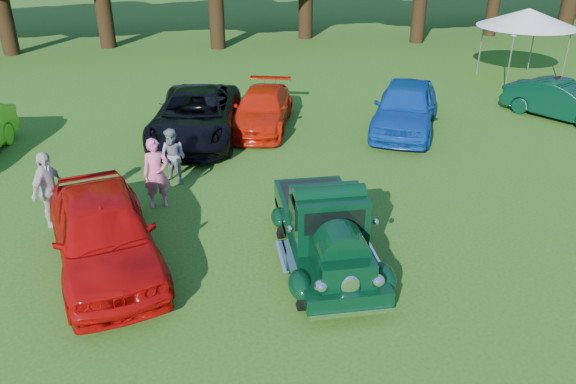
{
  "coord_description": "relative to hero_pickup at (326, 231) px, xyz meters",
  "views": [
    {
      "loc": [
        -1.36,
        -9.29,
        6.69
      ],
      "look_at": [
        0.4,
        1.93,
        1.1
      ],
      "focal_mm": 35.0,
      "sensor_mm": 36.0,
      "label": 1
    }
  ],
  "objects": [
    {
      "name": "spectator_grey",
      "position": [
        -3.27,
        4.52,
        0.04
      ],
      "size": [
        0.97,
        0.92,
        1.58
      ],
      "primitive_type": "imported",
      "rotation": [
        0.0,
        0.0,
        -0.56
      ],
      "color": "slate",
      "rests_on": "ground"
    },
    {
      "name": "spectator_white",
      "position": [
        -6.09,
        2.57,
        0.19
      ],
      "size": [
        0.83,
        1.19,
        1.88
      ],
      "primitive_type": "imported",
      "rotation": [
        0.0,
        0.0,
        1.2
      ],
      "color": "beige",
      "rests_on": "ground"
    },
    {
      "name": "hero_pickup",
      "position": [
        0.0,
        0.0,
        0.0
      ],
      "size": [
        2.06,
        4.43,
        1.73
      ],
      "color": "black",
      "rests_on": "ground"
    },
    {
      "name": "canopy_tent",
      "position": [
        11.76,
        13.16,
        2.0
      ],
      "size": [
        4.29,
        4.29,
        3.16
      ],
      "rotation": [
        0.0,
        0.0,
        0.02
      ],
      "color": "silver",
      "rests_on": "ground"
    },
    {
      "name": "ground",
      "position": [
        -1.0,
        -0.66,
        -0.75
      ],
      "size": [
        120.0,
        120.0,
        0.0
      ],
      "primitive_type": "plane",
      "color": "#255313",
      "rests_on": "ground"
    },
    {
      "name": "back_car_black",
      "position": [
        -2.62,
        8.03,
        0.04
      ],
      "size": [
        3.46,
        6.04,
        1.59
      ],
      "primitive_type": "imported",
      "rotation": [
        0.0,
        0.0,
        -0.15
      ],
      "color": "black",
      "rests_on": "ground"
    },
    {
      "name": "red_convertible",
      "position": [
        -4.57,
        0.52,
        0.08
      ],
      "size": [
        3.19,
        5.24,
        1.67
      ],
      "primitive_type": "imported",
      "rotation": [
        0.0,
        0.0,
        0.27
      ],
      "color": "#AA0807",
      "rests_on": "ground"
    },
    {
      "name": "spectator_pink",
      "position": [
        -3.64,
        3.2,
        0.16
      ],
      "size": [
        0.73,
        0.55,
        1.82
      ],
      "primitive_type": "imported",
      "rotation": [
        0.0,
        0.0,
        0.19
      ],
      "color": "#CF557F",
      "rests_on": "ground"
    },
    {
      "name": "back_car_orange",
      "position": [
        -0.34,
        8.73,
        -0.1
      ],
      "size": [
        2.96,
        4.84,
        1.31
      ],
      "primitive_type": "imported",
      "rotation": [
        0.0,
        0.0,
        -0.27
      ],
      "color": "red",
      "rests_on": "ground"
    },
    {
      "name": "back_car_green",
      "position": [
        10.56,
        8.01,
        -0.07
      ],
      "size": [
        3.42,
        4.24,
        1.35
      ],
      "primitive_type": "imported",
      "rotation": [
        0.0,
        0.0,
        0.57
      ],
      "color": "black",
      "rests_on": "ground"
    },
    {
      "name": "back_car_blue",
      "position": [
        4.47,
        7.67,
        0.1
      ],
      "size": [
        3.91,
        5.34,
        1.69
      ],
      "primitive_type": "imported",
      "rotation": [
        0.0,
        0.0,
        -0.44
      ],
      "color": "#0D3A98",
      "rests_on": "ground"
    }
  ]
}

